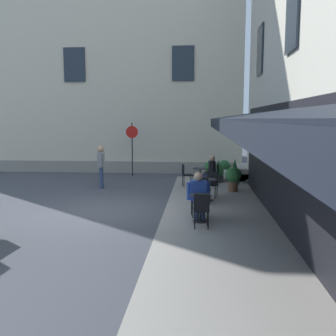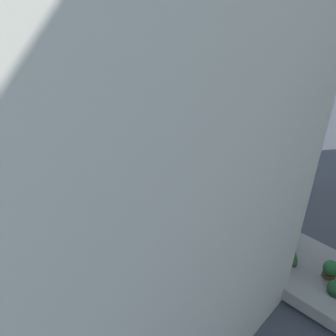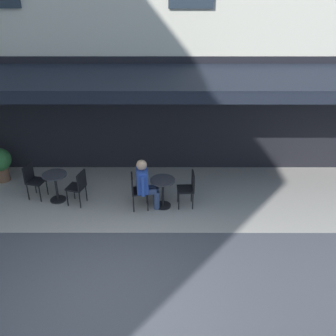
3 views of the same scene
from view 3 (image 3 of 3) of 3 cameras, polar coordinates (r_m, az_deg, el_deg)
ground_plane at (r=7.60m, az=-8.86°, el=-17.53°), size 70.00×70.00×0.00m
sidewalk_cafe_terrace at (r=10.40m, az=11.89°, el=-3.85°), size 20.50×3.20×0.01m
cafe_table_near_entrance at (r=10.11m, az=-15.99°, el=-2.15°), size 0.60×0.60×0.75m
cafe_chair_black_kerbside at (r=9.79m, az=-12.87°, el=-2.41°), size 0.50×0.50×0.91m
cafe_chair_black_corner_right at (r=10.40m, az=-19.06°, el=-1.41°), size 0.49×0.49×0.91m
cafe_table_streetside at (r=9.49m, az=-0.77°, el=-3.06°), size 0.60×0.60×0.75m
cafe_chair_black_near_door at (r=9.43m, az=-4.60°, el=-2.99°), size 0.44×0.44×0.91m
cafe_chair_black_by_window at (r=9.50m, az=3.05°, el=-2.68°), size 0.42×0.42×0.91m
seated_companion_in_blue at (r=9.36m, az=-3.32°, el=-2.13°), size 0.57×0.66×1.30m
potted_plant_by_steps at (r=11.51m, az=-23.23°, el=0.78°), size 0.62×0.62×0.95m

